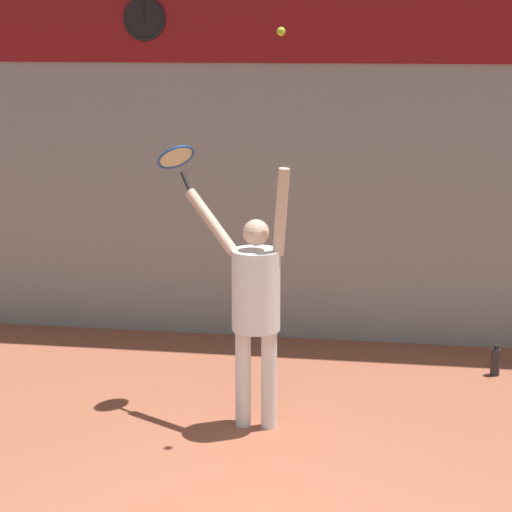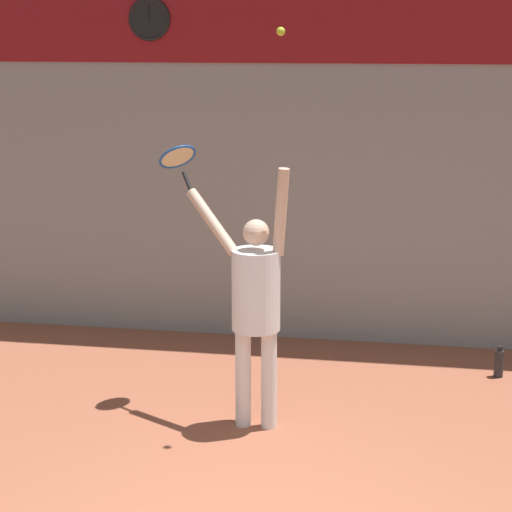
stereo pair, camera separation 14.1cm
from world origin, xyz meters
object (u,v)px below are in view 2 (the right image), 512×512
(tennis_racket, at_px, (178,159))
(scoreboard_clock, at_px, (149,19))
(water_bottle, at_px, (499,363))
(tennis_ball, at_px, (281,31))
(tennis_player, at_px, (255,298))

(tennis_racket, bearing_deg, scoreboard_clock, 112.48)
(scoreboard_clock, distance_m, water_bottle, 4.87)
(tennis_racket, height_order, tennis_ball, tennis_ball)
(scoreboard_clock, relative_size, water_bottle, 1.43)
(tennis_ball, distance_m, water_bottle, 3.96)
(scoreboard_clock, bearing_deg, water_bottle, -12.39)
(tennis_racket, height_order, water_bottle, tennis_racket)
(tennis_player, bearing_deg, tennis_racket, 145.67)
(tennis_racket, bearing_deg, tennis_player, -34.33)
(tennis_ball, bearing_deg, tennis_racket, 146.91)
(tennis_player, bearing_deg, scoreboard_clock, 123.03)
(scoreboard_clock, bearing_deg, tennis_player, -56.97)
(scoreboard_clock, relative_size, tennis_player, 0.20)
(tennis_racket, relative_size, water_bottle, 1.39)
(scoreboard_clock, height_order, tennis_racket, scoreboard_clock)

